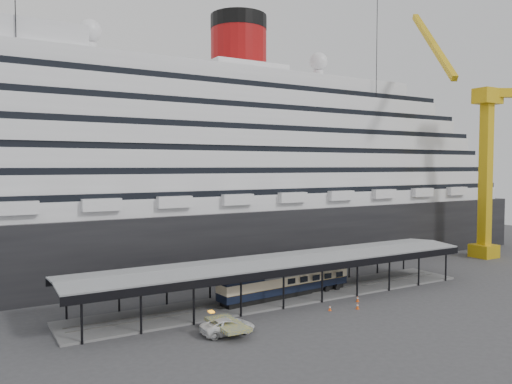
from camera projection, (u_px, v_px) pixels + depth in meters
ground at (308, 307)px, 60.02m from camera, size 200.00×200.00×0.00m
cruise_ship at (199, 158)px, 86.61m from camera, size 130.00×30.00×43.90m
platform_canopy at (285, 280)px, 64.20m from camera, size 56.00×9.18×5.30m
crane_yellow at (480, 150)px, 91.90m from camera, size 23.83×18.78×47.60m
port_truck at (228, 326)px, 50.57m from camera, size 5.70×2.74×1.57m
pullman_carriage at (286, 280)px, 64.30m from camera, size 19.73×4.19×19.23m
traffic_cone_left at (330, 308)px, 58.66m from camera, size 0.38×0.38×0.67m
traffic_cone_mid at (357, 306)px, 59.32m from camera, size 0.44×0.44×0.75m
traffic_cone_right at (358, 299)px, 62.51m from camera, size 0.49×0.49×0.74m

